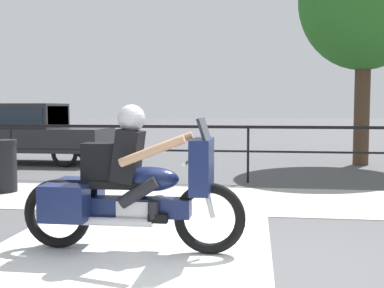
{
  "coord_description": "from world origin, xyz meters",
  "views": [
    {
      "loc": [
        0.15,
        -4.5,
        1.55
      ],
      "look_at": [
        -0.57,
        0.93,
        1.12
      ],
      "focal_mm": 45.0,
      "sensor_mm": 36.0,
      "label": 1
    }
  ],
  "objects": [
    {
      "name": "ground_plane",
      "position": [
        0.0,
        0.0,
        0.0
      ],
      "size": [
        120.0,
        120.0,
        0.0
      ],
      "primitive_type": "plane",
      "color": "#4C4C4F"
    },
    {
      "name": "trash_bin",
      "position": [
        -4.35,
        3.58,
        0.48
      ],
      "size": [
        0.47,
        0.47,
        0.95
      ],
      "color": "black",
      "rests_on": "ground"
    },
    {
      "name": "parked_car",
      "position": [
        -6.14,
        7.94,
        0.93
      ],
      "size": [
        4.38,
        1.77,
        1.63
      ],
      "rotation": [
        0.0,
        0.0,
        0.03
      ],
      "color": "#232326",
      "rests_on": "ground"
    },
    {
      "name": "fence_railing",
      "position": [
        0.0,
        5.25,
        0.92
      ],
      "size": [
        36.0,
        0.05,
        1.16
      ],
      "color": "black",
      "rests_on": "ground"
    },
    {
      "name": "sidewalk_band",
      "position": [
        0.0,
        3.4,
        0.01
      ],
      "size": [
        44.0,
        2.4,
        0.01
      ],
      "primitive_type": "cube",
      "color": "#A8A59E",
      "rests_on": "ground"
    },
    {
      "name": "motorcycle",
      "position": [
        -1.17,
        0.43,
        0.7
      ],
      "size": [
        2.43,
        0.76,
        1.57
      ],
      "rotation": [
        0.0,
        0.0,
        -0.07
      ],
      "color": "black",
      "rests_on": "ground"
    },
    {
      "name": "crosswalk_band",
      "position": [
        -1.19,
        -0.2,
        0.0
      ],
      "size": [
        3.03,
        6.0,
        0.01
      ],
      "primitive_type": "cube",
      "color": "silver",
      "rests_on": "ground"
    }
  ]
}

